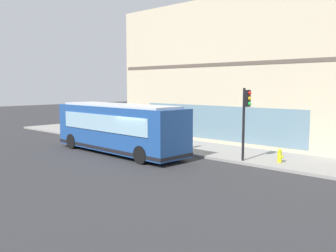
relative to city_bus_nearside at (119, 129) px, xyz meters
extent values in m
plane|color=#2D2D30|center=(-0.36, -2.65, -1.55)|extent=(120.00, 120.00, 0.00)
cube|color=gray|center=(4.46, -2.65, -1.48)|extent=(4.43, 40.00, 0.15)
cube|color=beige|center=(10.71, -2.65, 3.60)|extent=(8.08, 19.00, 10.30)
cube|color=brown|center=(6.82, -2.65, 4.11)|extent=(0.36, 18.62, 0.24)
cube|color=slate|center=(6.72, -2.65, 0.05)|extent=(0.12, 13.30, 2.40)
cube|color=#1E478C|center=(0.00, -0.02, 0.05)|extent=(2.83, 10.08, 2.70)
cube|color=silver|center=(0.00, -0.02, 1.46)|extent=(2.42, 9.07, 0.12)
cube|color=#8CB2C6|center=(0.16, 4.96, 0.50)|extent=(2.20, 0.15, 1.20)
cube|color=#8CB2C6|center=(1.27, -0.06, 0.45)|extent=(0.33, 8.20, 1.00)
cube|color=#8CB2C6|center=(-1.27, 0.03, 0.45)|extent=(0.33, 8.20, 1.00)
cube|color=black|center=(0.00, -0.02, -1.12)|extent=(2.87, 10.12, 0.20)
cylinder|color=black|center=(1.27, 3.54, -1.05)|extent=(0.33, 1.01, 1.00)
cylinder|color=black|center=(-1.03, 3.62, -1.05)|extent=(0.33, 1.01, 1.00)
cylinder|color=black|center=(1.04, -3.45, -1.05)|extent=(0.33, 1.01, 1.00)
cylinder|color=black|center=(-1.26, -3.38, -1.05)|extent=(0.33, 1.01, 1.00)
cylinder|color=black|center=(2.65, -7.29, 0.56)|extent=(0.14, 0.14, 3.94)
cube|color=black|center=(2.65, -7.48, 1.98)|extent=(0.32, 0.24, 0.90)
sphere|color=red|center=(2.65, -7.61, 2.26)|extent=(0.20, 0.20, 0.20)
sphere|color=yellow|center=(2.65, -7.61, 1.98)|extent=(0.20, 0.20, 0.20)
sphere|color=green|center=(2.65, -7.61, 1.70)|extent=(0.20, 0.20, 0.20)
cylinder|color=gold|center=(3.51, -9.01, -1.13)|extent=(0.24, 0.24, 0.55)
sphere|color=gold|center=(3.51, -9.01, -0.77)|extent=(0.22, 0.22, 0.22)
cylinder|color=gold|center=(3.51, -9.18, -1.08)|extent=(0.10, 0.12, 0.10)
cylinder|color=gold|center=(3.68, -9.01, -1.08)|extent=(0.12, 0.10, 0.10)
cylinder|color=#8C3F8C|center=(3.36, -2.68, -0.99)|extent=(0.14, 0.14, 0.83)
cylinder|color=#8C3F8C|center=(3.53, -2.60, -0.99)|extent=(0.14, 0.14, 0.83)
cylinder|color=gold|center=(3.44, -2.64, -0.24)|extent=(0.32, 0.32, 0.66)
sphere|color=#9E704C|center=(3.44, -2.64, 0.20)|extent=(0.23, 0.23, 0.23)
cylinder|color=#B23338|center=(3.82, 5.20, -1.03)|extent=(0.14, 0.14, 0.75)
cylinder|color=#B23338|center=(3.99, 5.23, -1.03)|extent=(0.14, 0.14, 0.75)
cylinder|color=silver|center=(3.90, 5.22, -0.35)|extent=(0.32, 0.32, 0.60)
sphere|color=brown|center=(3.90, 5.22, 0.05)|extent=(0.20, 0.20, 0.20)
cylinder|color=#B23338|center=(4.70, 0.30, -0.98)|extent=(0.14, 0.14, 0.85)
cylinder|color=#B23338|center=(4.52, 0.33, -0.98)|extent=(0.14, 0.14, 0.85)
cylinder|color=#3359A5|center=(4.61, 0.32, -0.22)|extent=(0.32, 0.32, 0.67)
sphere|color=brown|center=(4.61, 0.32, 0.24)|extent=(0.23, 0.23, 0.23)
cylinder|color=#3F8C4C|center=(3.51, 1.85, -0.99)|extent=(0.14, 0.14, 0.84)
cylinder|color=#3F8C4C|center=(3.59, 1.68, -0.99)|extent=(0.14, 0.14, 0.84)
cylinder|color=#8C3F8C|center=(3.55, 1.76, -0.24)|extent=(0.32, 0.32, 0.66)
sphere|color=tan|center=(3.55, 1.76, 0.21)|extent=(0.23, 0.23, 0.23)
camera|label=1|loc=(-14.60, -17.67, 2.66)|focal=39.32mm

